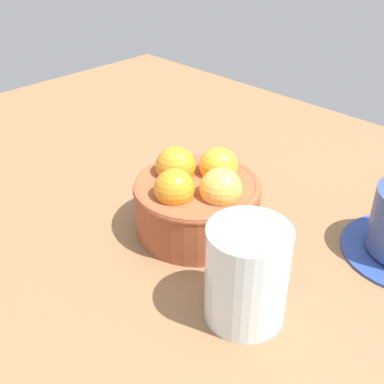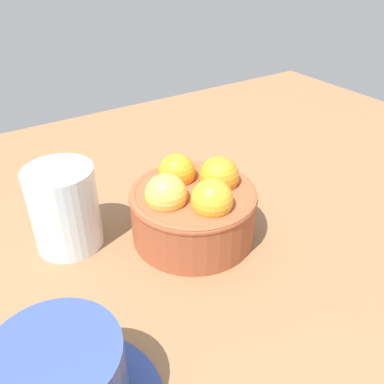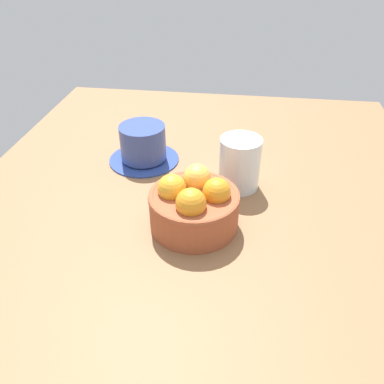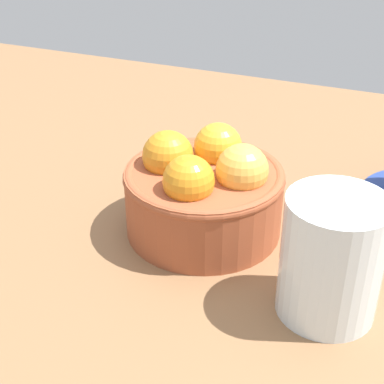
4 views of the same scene
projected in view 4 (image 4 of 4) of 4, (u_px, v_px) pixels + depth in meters
ground_plane at (203, 249)px, 51.37cm from camera, size 111.14×81.18×4.54cm
terracotta_bowl at (204, 190)px, 48.25cm from camera, size 13.60×13.60×8.72cm
water_glass at (331, 258)px, 39.00cm from camera, size 7.07×7.07×9.13cm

